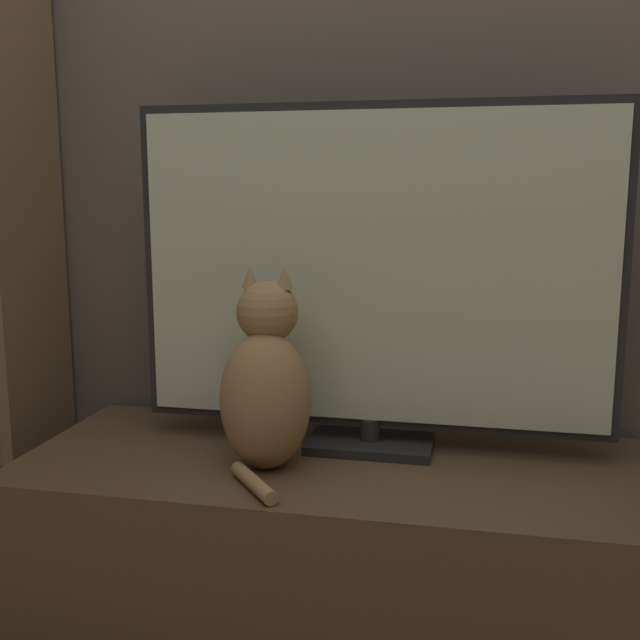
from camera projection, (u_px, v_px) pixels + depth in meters
name	position (u px, v px, depth m)	size (l,w,h in m)	color
wall_back	(364.00, 65.00, 1.73)	(4.80, 0.05, 2.60)	#60564C
tv_stand	(336.00, 561.00, 1.61)	(1.32, 0.55, 0.46)	brown
tv	(372.00, 276.00, 1.58)	(1.02, 0.16, 0.74)	black
cat	(266.00, 385.00, 1.51)	(0.20, 0.29, 0.41)	#997547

